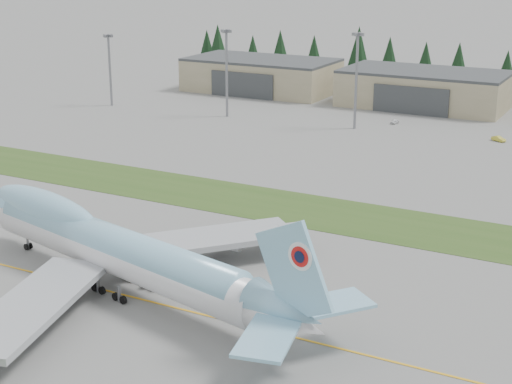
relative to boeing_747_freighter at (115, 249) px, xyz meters
The scene contains 9 objects.
ground 16.35m from the boeing_747_freighter, ahead, with size 7000.00×7000.00×0.00m, color slate.
grass_strip_far 46.40m from the boeing_747_freighter, 70.74° to the left, with size 400.00×18.00×0.08m, color #304E1C.
taxiway_line_main 16.35m from the boeing_747_freighter, ahead, with size 400.00×0.40×0.02m, color gold.
boeing_747_freighter is the anchor object (origin of this frame).
hangar_left 158.15m from the boeing_747_freighter, 110.28° to the left, with size 48.00×26.60×10.80m.
hangar_center 148.34m from the boeing_747_freighter, 89.93° to the left, with size 48.00×26.60×10.80m.
floodlight_masts 109.99m from the boeing_747_freighter, 77.19° to the left, with size 199.80×9.14×24.98m.
service_vehicle_a 121.50m from the boeing_747_freighter, 89.88° to the left, with size 1.33×3.30×1.12m, color silver.
service_vehicle_b 117.90m from the boeing_747_freighter, 75.54° to the left, with size 1.33×3.78×1.25m, color gold.
Camera 1 is at (49.83, -78.80, 46.17)m, focal length 55.00 mm.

